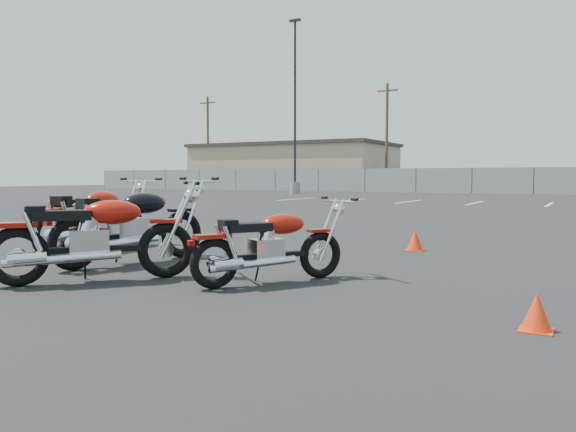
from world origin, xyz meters
The scene contains 13 objects.
ground centered at (0.00, 0.00, 0.00)m, with size 120.00×120.00×0.00m, color black.
motorcycle_front_red centered at (-3.09, 0.30, 0.52)m, with size 0.91×2.35×1.15m.
motorcycle_second_black centered at (-1.70, -0.30, 0.53)m, with size 1.10×2.35×1.16m.
motorcycle_third_red centered at (-1.09, -1.49, 0.51)m, with size 1.82×1.98×1.11m.
motorcycle_rear_red centered at (0.64, -0.61, 0.42)m, with size 1.33×1.78×0.93m.
training_cone_near centered at (1.25, 2.86, 0.17)m, with size 0.28×0.28×0.34m.
training_cone_far centered at (3.38, -1.27, 0.14)m, with size 0.24×0.24×0.29m.
light_pole_west centered at (-14.77, 28.72, 3.24)m, with size 0.80×0.70×11.93m.
chainlink_fence centered at (0.00, 35.00, 0.90)m, with size 80.06×0.06×1.80m.
tan_building_west centered at (-22.00, 42.00, 2.16)m, with size 18.40×10.40×4.30m.
utility_pole_a centered at (-30.00, 39.00, 4.69)m, with size 1.80×0.24×9.00m.
utility_pole_b centered at (-12.00, 40.00, 4.69)m, with size 1.80×0.24×9.00m.
parking_line_stripes centered at (-2.50, 20.00, 0.00)m, with size 15.12×4.00×0.01m.
Camera 1 is at (3.75, -5.83, 1.16)m, focal length 35.00 mm.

